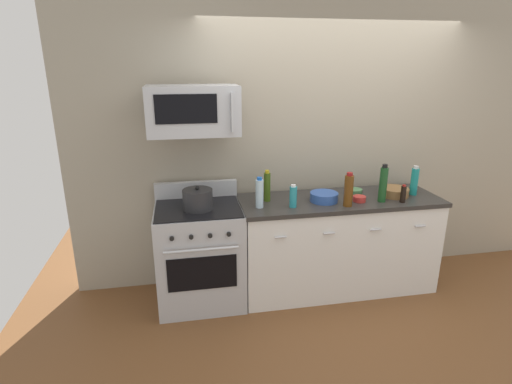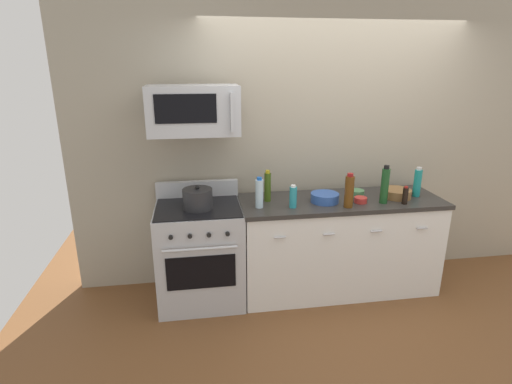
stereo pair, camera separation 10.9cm
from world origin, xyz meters
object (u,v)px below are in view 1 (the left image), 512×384
at_px(bottle_sparkling_teal, 414,181).
at_px(range_oven, 200,254).
at_px(bottle_soy_sauce_dark, 403,194).
at_px(bowl_blue_mixing, 324,197).
at_px(bottle_dish_soap, 293,197).
at_px(bottle_wine_green, 383,184).
at_px(bowl_green_glaze, 355,192).
at_px(bottle_olive_oil, 267,186).
at_px(bowl_red_small, 359,199).
at_px(bottle_water_clear, 259,193).
at_px(microwave, 193,110).
at_px(stockpot, 198,199).
at_px(bowl_wooden_salad, 394,191).
at_px(bottle_wine_amber, 349,190).

bearing_deg(bottle_sparkling_teal, range_oven, 179.33).
distance_m(bottle_soy_sauce_dark, bowl_blue_mixing, 0.71).
bearing_deg(bottle_dish_soap, bottle_wine_green, -0.49).
xyz_separation_m(bottle_wine_green, bowl_blue_mixing, (-0.51, 0.10, -0.12)).
height_order(bottle_dish_soap, bowl_green_glaze, bottle_dish_soap).
height_order(bottle_olive_oil, bowl_red_small, bottle_olive_oil).
height_order(range_oven, bottle_olive_oil, bottle_olive_oil).
xyz_separation_m(bottle_water_clear, bottle_wine_green, (1.12, -0.05, 0.04)).
height_order(bottle_water_clear, bowl_green_glaze, bottle_water_clear).
bearing_deg(bowl_red_small, microwave, 173.64).
distance_m(microwave, bottle_wine_green, 1.79).
distance_m(microwave, bottle_dish_soap, 1.11).
bearing_deg(bottle_dish_soap, bowl_blue_mixing, 17.01).
bearing_deg(bottle_water_clear, range_oven, 169.03).
bearing_deg(bottle_sparkling_teal, stockpot, -179.17).
height_order(bottle_sparkling_teal, bowl_wooden_salad, bottle_sparkling_teal).
xyz_separation_m(bowl_green_glaze, bowl_blue_mixing, (-0.35, -0.12, 0.01)).
distance_m(bottle_dish_soap, bowl_red_small, 0.64).
bearing_deg(bottle_soy_sauce_dark, bowl_green_glaze, 140.49).
height_order(microwave, bowl_red_small, microwave).
bearing_deg(bowl_wooden_salad, bottle_soy_sauce_dark, -95.63).
distance_m(bottle_sparkling_teal, bottle_wine_green, 0.41).
bearing_deg(bottle_dish_soap, bottle_sparkling_teal, 5.80).
xyz_separation_m(range_oven, bottle_olive_oil, (0.63, 0.05, 0.59)).
bearing_deg(bottle_wine_amber, bowl_wooden_salad, 19.10).
height_order(bottle_sparkling_teal, bowl_green_glaze, bottle_sparkling_teal).
height_order(bottle_dish_soap, bottle_wine_green, bottle_wine_green).
distance_m(bottle_wine_amber, bottle_olive_oil, 0.72).
distance_m(bottle_sparkling_teal, bowl_blue_mixing, 0.91).
xyz_separation_m(bottle_soy_sauce_dark, bottle_water_clear, (-1.30, 0.11, 0.05)).
height_order(bottle_olive_oil, bottle_dish_soap, bottle_olive_oil).
distance_m(bottle_soy_sauce_dark, bottle_dish_soap, 1.01).
relative_size(range_oven, bowl_green_glaze, 7.40).
relative_size(bottle_water_clear, bowl_red_small, 2.37).
bearing_deg(bottle_soy_sauce_dark, bottle_water_clear, 175.11).
relative_size(range_oven, bottle_sparkling_teal, 3.80).
distance_m(range_oven, bottle_olive_oil, 0.86).
bearing_deg(bottle_wine_green, bowl_red_small, 169.09).
height_order(bottle_water_clear, bowl_blue_mixing, bottle_water_clear).
relative_size(bottle_sparkling_teal, bowl_red_small, 2.44).
bearing_deg(bowl_wooden_salad, microwave, 177.88).
distance_m(bottle_sparkling_teal, bottle_water_clear, 1.52).
distance_m(bottle_dish_soap, bowl_wooden_salad, 1.03).
xyz_separation_m(microwave, bowl_red_small, (1.45, -0.16, -0.80)).
bearing_deg(bottle_wine_amber, bowl_green_glaze, 55.95).
relative_size(bottle_sparkling_teal, bottle_olive_oil, 0.98).
relative_size(bottle_sparkling_teal, stockpot, 1.10).
relative_size(bottle_wine_amber, stockpot, 1.19).
height_order(bottle_soy_sauce_dark, bowl_red_small, bottle_soy_sauce_dark).
bearing_deg(bottle_dish_soap, bottle_wine_amber, -7.59).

